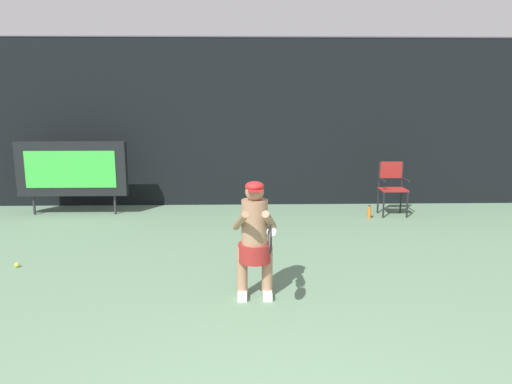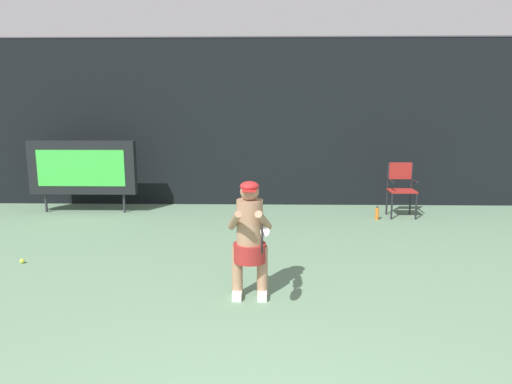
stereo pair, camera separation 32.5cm
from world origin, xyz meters
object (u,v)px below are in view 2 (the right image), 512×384
Objects in this scene: scoreboard at (83,168)px; tennis_player at (250,236)px; tennis_ball_loose at (22,261)px; water_bottle at (377,214)px; tennis_racket at (262,238)px; umpire_chair at (401,186)px.

scoreboard reaches higher than tennis_player.
scoreboard is 32.35× the size of tennis_ball_loose.
water_bottle is 6.32m from tennis_ball_loose.
tennis_racket is 8.85× the size of tennis_ball_loose.
tennis_player is at bearing 99.18° from tennis_racket.
tennis_racket is at bearing -52.18° from scoreboard.
tennis_player is 0.57m from tennis_racket.
umpire_chair is 5.03m from tennis_player.
tennis_player is at bearing -125.32° from umpire_chair.
scoreboard is 6.52m from umpire_chair.
scoreboard is 6.12m from tennis_racket.
scoreboard is 2.04× the size of umpire_chair.
water_bottle reaches higher than tennis_ball_loose.
tennis_ball_loose is at bearing -154.46° from umpire_chair.
tennis_player is 3.60m from tennis_ball_loose.
umpire_chair reaches higher than tennis_ball_loose.
scoreboard is at bearing 175.25° from water_bottle.
scoreboard reaches higher than umpire_chair.
tennis_ball_loose is (-3.49, 1.65, -0.85)m from tennis_racket.
scoreboard reaches higher than tennis_racket.
tennis_racket is at bearing -25.31° from tennis_ball_loose.
tennis_ball_loose is (-6.25, -2.99, -0.58)m from umpire_chair.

